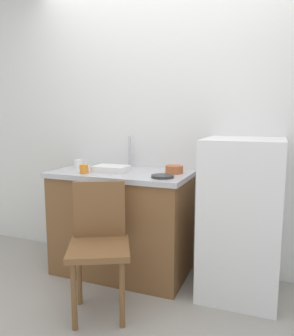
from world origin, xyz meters
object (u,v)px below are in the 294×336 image
refrigerator (241,218)px  dish_tray (111,169)px  cup_orange (84,169)px  cup_white (78,164)px  chair (99,241)px  terracotta_bowl (174,169)px  hotplate (162,176)px

refrigerator → dish_tray: refrigerator is taller
cup_orange → refrigerator: bearing=9.4°
cup_white → chair: bearing=-48.4°
dish_tray → terracotta_bowl: size_ratio=1.95×
refrigerator → hotplate: 0.66m
refrigerator → chair: 1.06m
cup_white → hotplate: bearing=-11.5°
chair → hotplate: hotplate is taller
chair → dish_tray: size_ratio=3.18×
hotplate → dish_tray: bearing=167.5°
terracotta_bowl → hotplate: bearing=-96.1°
cup_orange → terracotta_bowl: bearing=21.7°
chair → terracotta_bowl: terracotta_bowl is taller
cup_orange → hotplate: bearing=4.0°
hotplate → cup_white: cup_white is taller
hotplate → cup_white: bearing=168.5°
chair → hotplate: bearing=29.7°
chair → dish_tray: bearing=82.3°
dish_tray → cup_white: (-0.36, 0.06, 0.01)m
terracotta_bowl → chair: bearing=-115.7°
dish_tray → chair: bearing=-71.2°
refrigerator → cup_white: size_ratio=15.29×
refrigerator → terracotta_bowl: bearing=172.9°
refrigerator → hotplate: refrigerator is taller
refrigerator → terracotta_bowl: 0.64m
terracotta_bowl → cup_white: bearing=-176.6°
chair → terracotta_bowl: (0.32, 0.67, 0.41)m
chair → hotplate: 0.67m
cup_white → cup_orange: size_ratio=1.07×
dish_tray → terracotta_bowl: 0.52m
chair → hotplate: size_ratio=5.24×
cup_white → refrigerator: bearing=-0.6°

